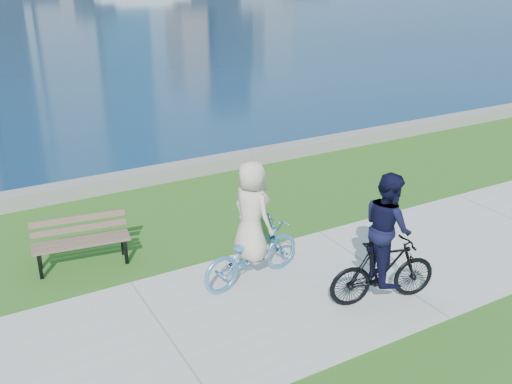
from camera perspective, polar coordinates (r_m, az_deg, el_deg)
ground at (r=8.86m, az=-8.79°, el=-14.12°), size 320.00×320.00×0.00m
concrete_path at (r=8.85m, az=-8.79°, el=-14.07°), size 80.00×3.50×0.02m
seawall at (r=14.11m, az=-18.05°, el=0.16°), size 90.00×0.50×0.35m
park_bench at (r=10.85m, az=-17.14°, el=-4.36°), size 1.77×0.82×0.88m
cyclist_woman at (r=9.70m, az=-0.43°, el=-4.63°), size 1.03×2.10×2.18m
cyclist_man at (r=9.29m, az=12.80°, el=-5.65°), size 0.96×1.90×2.23m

